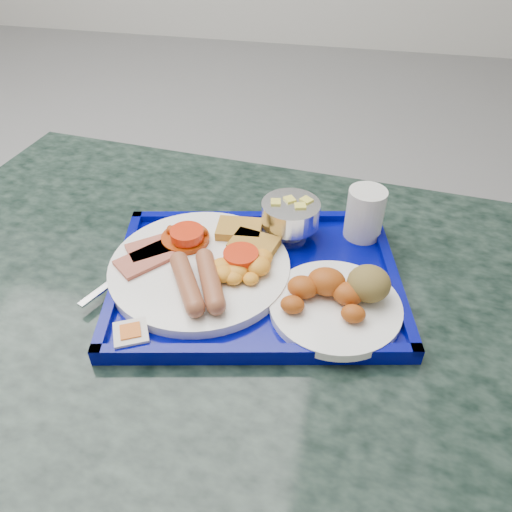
{
  "coord_description": "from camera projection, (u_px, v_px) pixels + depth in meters",
  "views": [
    {
      "loc": [
        1.16,
        -1.14,
        1.25
      ],
      "look_at": [
        1.05,
        -0.58,
        0.78
      ],
      "focal_mm": 35.0,
      "sensor_mm": 36.0,
      "label": 1
    }
  ],
  "objects": [
    {
      "name": "bread_plate",
      "position": [
        339.0,
        297.0,
        0.7
      ],
      "size": [
        0.19,
        0.19,
        0.06
      ],
      "rotation": [
        0.0,
        0.0,
        -0.06
      ],
      "color": "white",
      "rests_on": "tray"
    },
    {
      "name": "knife",
      "position": [
        121.0,
        275.0,
        0.76
      ],
      "size": [
        0.07,
        0.15,
        0.0
      ],
      "primitive_type": "cube",
      "rotation": [
        0.0,
        0.0,
        -0.39
      ],
      "color": "silver",
      "rests_on": "tray"
    },
    {
      "name": "jam_packet",
      "position": [
        131.0,
        335.0,
        0.66
      ],
      "size": [
        0.06,
        0.06,
        0.02
      ],
      "rotation": [
        0.0,
        0.0,
        0.47
      ],
      "color": "silver",
      "rests_on": "tray"
    },
    {
      "name": "table",
      "position": [
        228.0,
        366.0,
        0.88
      ],
      "size": [
        1.22,
        0.87,
        0.72
      ],
      "rotation": [
        0.0,
        0.0,
        -0.09
      ],
      "color": "gray",
      "rests_on": "floor"
    },
    {
      "name": "spoon",
      "position": [
        148.0,
        253.0,
        0.8
      ],
      "size": [
        0.03,
        0.17,
        0.01
      ],
      "rotation": [
        0.0,
        0.0,
        -0.07
      ],
      "color": "silver",
      "rests_on": "tray"
    },
    {
      "name": "main_plate",
      "position": [
        206.0,
        264.0,
        0.76
      ],
      "size": [
        0.28,
        0.28,
        0.04
      ],
      "rotation": [
        0.0,
        0.0,
        0.39
      ],
      "color": "white",
      "rests_on": "tray"
    },
    {
      "name": "juice_cup",
      "position": [
        365.0,
        212.0,
        0.81
      ],
      "size": [
        0.06,
        0.06,
        0.09
      ],
      "color": "silver",
      "rests_on": "tray"
    },
    {
      "name": "floor",
      "position": [
        11.0,
        282.0,
        1.84
      ],
      "size": [
        6.0,
        6.0,
        0.0
      ],
      "primitive_type": "plane",
      "color": "gray",
      "rests_on": "ground"
    },
    {
      "name": "tray",
      "position": [
        256.0,
        279.0,
        0.77
      ],
      "size": [
        0.49,
        0.4,
        0.03
      ],
      "rotation": [
        0.0,
        0.0,
        0.21
      ],
      "color": "#02067D",
      "rests_on": "table"
    },
    {
      "name": "fruit_bowl",
      "position": [
        291.0,
        214.0,
        0.81
      ],
      "size": [
        0.1,
        0.1,
        0.07
      ],
      "color": "silver",
      "rests_on": "tray"
    }
  ]
}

